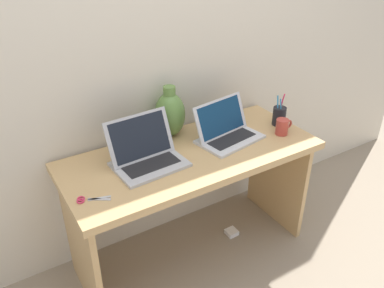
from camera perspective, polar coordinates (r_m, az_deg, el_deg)
The scene contains 10 objects.
ground_plane at distance 2.50m, azimuth 0.00°, elevation -15.15°, with size 6.00×6.00×0.00m, color gray.
back_wall at distance 2.13m, azimuth -4.81°, elevation 14.38°, with size 4.40×0.04×2.40m, color beige.
desk at distance 2.15m, azimuth 0.00°, elevation -4.74°, with size 1.36×0.58×0.70m.
laptop_left at distance 1.96m, azimuth -6.78°, elevation -1.11°, with size 0.36×0.27×0.23m.
laptop_right at distance 2.18m, azimuth 4.84°, elevation 2.16°, with size 0.38×0.28×0.21m.
green_vase at distance 2.18m, azimuth -3.19°, elevation 4.37°, with size 0.17×0.17×0.29m.
coffee_mug at distance 2.28m, azimuth 12.89°, elevation 2.46°, with size 0.11×0.07×0.09m.
pen_cup at distance 2.38m, azimuth 12.44°, elevation 3.99°, with size 0.08×0.08×0.19m.
scissors at distance 1.79m, azimuth -14.82°, elevation -7.73°, with size 0.14×0.09×0.01m.
power_brick at distance 2.61m, azimuth 5.71°, elevation -12.52°, with size 0.07×0.07×0.03m, color white.
Camera 1 is at (-0.93, -1.51, 1.76)m, focal length 37.05 mm.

